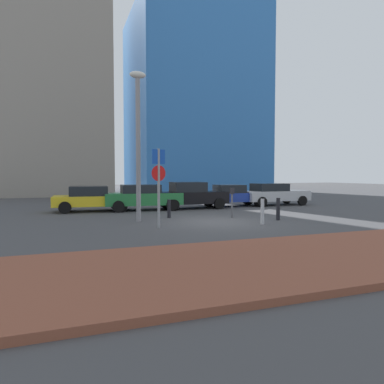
# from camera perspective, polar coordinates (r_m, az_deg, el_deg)

# --- Properties ---
(ground_plane) EXTENTS (120.00, 120.00, 0.00)m
(ground_plane) POSITION_cam_1_polar(r_m,az_deg,el_deg) (14.99, 4.32, -4.92)
(ground_plane) COLOR #424244
(sidewalk_brick) EXTENTS (40.00, 4.45, 0.14)m
(sidewalk_brick) POSITION_cam_1_polar(r_m,az_deg,el_deg) (9.28, 22.40, -9.53)
(sidewalk_brick) COLOR brown
(sidewalk_brick) RESTS_ON ground
(parked_car_yellow) EXTENTS (4.36, 2.26, 1.40)m
(parked_car_yellow) POSITION_cam_1_polar(r_m,az_deg,el_deg) (19.98, -16.13, -0.99)
(parked_car_yellow) COLOR gold
(parked_car_yellow) RESTS_ON ground
(parked_car_green) EXTENTS (4.41, 2.06, 1.47)m
(parked_car_green) POSITION_cam_1_polar(r_m,az_deg,el_deg) (19.94, -8.14, -0.79)
(parked_car_green) COLOR #237238
(parked_car_green) RESTS_ON ground
(parked_car_black) EXTENTS (4.16, 2.05, 1.60)m
(parked_car_black) POSITION_cam_1_polar(r_m,az_deg,el_deg) (20.77, -0.16, -0.51)
(parked_car_black) COLOR black
(parked_car_black) RESTS_ON ground
(parked_car_blue) EXTENTS (4.07, 2.11, 1.39)m
(parked_car_blue) POSITION_cam_1_polar(r_m,az_deg,el_deg) (22.52, 6.74, -0.51)
(parked_car_blue) COLOR #1E389E
(parked_car_blue) RESTS_ON ground
(parked_car_silver) EXTENTS (4.54, 1.96, 1.45)m
(parked_car_silver) POSITION_cam_1_polar(r_m,az_deg,el_deg) (23.69, 13.32, -0.30)
(parked_car_silver) COLOR #B7BABF
(parked_car_silver) RESTS_ON ground
(parking_sign_post) EXTENTS (0.58, 0.20, 3.01)m
(parking_sign_post) POSITION_cam_1_polar(r_m,az_deg,el_deg) (13.21, -5.52, 2.29)
(parking_sign_post) COLOR gray
(parking_sign_post) RESTS_ON ground
(parking_meter) EXTENTS (0.18, 0.14, 1.42)m
(parking_meter) POSITION_cam_1_polar(r_m,az_deg,el_deg) (16.28, 6.62, -1.08)
(parking_meter) COLOR #4C4C51
(parking_meter) RESTS_ON ground
(street_lamp) EXTENTS (0.70, 0.36, 6.44)m
(street_lamp) POSITION_cam_1_polar(r_m,az_deg,el_deg) (15.23, -8.88, 9.60)
(street_lamp) COLOR gray
(street_lamp) RESTS_ON ground
(traffic_bollard_near) EXTENTS (0.17, 0.17, 1.00)m
(traffic_bollard_near) POSITION_cam_1_polar(r_m,az_deg,el_deg) (15.91, 14.01, -2.74)
(traffic_bollard_near) COLOR black
(traffic_bollard_near) RESTS_ON ground
(traffic_bollard_mid) EXTENTS (0.15, 0.15, 1.05)m
(traffic_bollard_mid) POSITION_cam_1_polar(r_m,az_deg,el_deg) (14.39, 11.52, -3.19)
(traffic_bollard_mid) COLOR #B7B7BC
(traffic_bollard_mid) RESTS_ON ground
(traffic_bollard_far) EXTENTS (0.16, 0.16, 0.87)m
(traffic_bollard_far) POSITION_cam_1_polar(r_m,az_deg,el_deg) (16.29, -3.81, -2.77)
(traffic_bollard_far) COLOR black
(traffic_bollard_far) RESTS_ON ground
(building_colorful_midrise) EXTENTS (15.50, 14.71, 22.48)m
(building_colorful_midrise) POSITION_cam_1_polar(r_m,az_deg,el_deg) (46.52, 0.04, 14.26)
(building_colorful_midrise) COLOR #3372BF
(building_colorful_midrise) RESTS_ON ground
(building_under_construction) EXTENTS (13.24, 11.14, 25.31)m
(building_under_construction) POSITION_cam_1_polar(r_m,az_deg,el_deg) (40.45, -23.69, 17.84)
(building_under_construction) COLOR gray
(building_under_construction) RESTS_ON ground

